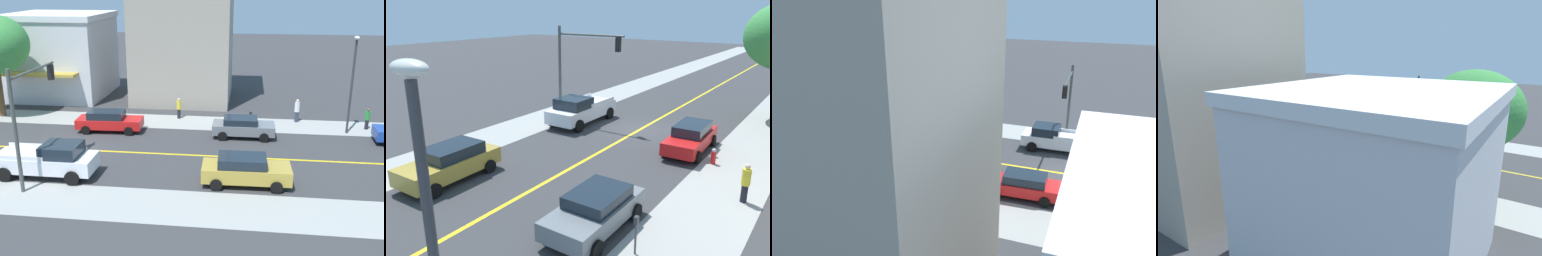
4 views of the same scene
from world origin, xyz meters
TOP-DOWN VIEW (x-y plane):
  - ground_plane at (0.00, 0.00)m, footprint 140.00×140.00m
  - sidewalk_left at (-6.76, 0.00)m, footprint 3.49×126.00m
  - sidewalk_right at (6.76, 0.00)m, footprint 3.49×126.00m
  - road_centerline_stripe at (0.00, 0.00)m, footprint 0.20×126.00m
  - fire_hydrant at (-5.57, 3.04)m, footprint 0.44×0.24m
  - parking_meter at (-5.70, 11.99)m, footprint 0.12×0.18m
  - traffic_light_mast at (4.58, 0.36)m, footprint 5.07×0.32m
  - street_lamp at (-5.62, 18.85)m, footprint 0.70×0.36m
  - red_sedan_left_curb at (-3.96, 1.85)m, footprint 2.10×4.74m
  - gold_sedan_right_curb at (3.78, 11.71)m, footprint 2.19×4.73m
  - grey_sedan_left_curb at (-3.86, 11.46)m, footprint 2.10×4.27m
  - white_pickup_truck at (4.01, 0.88)m, footprint 2.37×5.61m
  - pedestrian_yellow_shirt at (-7.74, 6.38)m, footprint 0.35×0.35m

SIDE VIEW (x-z plane):
  - ground_plane at x=0.00m, z-range 0.00..0.00m
  - road_centerline_stripe at x=0.00m, z-range 0.00..0.00m
  - sidewalk_left at x=-6.76m, z-range 0.00..0.01m
  - sidewalk_right at x=6.76m, z-range 0.00..0.01m
  - fire_hydrant at x=-5.57m, z-range 0.00..0.82m
  - grey_sedan_left_curb at x=-3.86m, z-range 0.05..1.46m
  - red_sedan_left_curb at x=-3.96m, z-range 0.04..1.55m
  - gold_sedan_right_curb at x=3.78m, z-range 0.04..1.63m
  - pedestrian_yellow_shirt at x=-7.74m, z-range 0.04..1.69m
  - parking_meter at x=-5.70m, z-range 0.21..1.55m
  - white_pickup_truck at x=4.01m, z-range 0.00..1.90m
  - street_lamp at x=-5.62m, z-range 0.77..7.65m
  - traffic_light_mast at x=4.58m, z-range 1.05..7.44m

